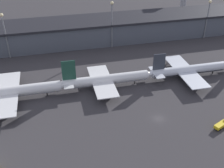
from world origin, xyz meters
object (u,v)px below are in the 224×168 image
object	(u,v)px
airplane_3	(188,70)
service_vehicle_2	(223,124)
airplane_2	(105,80)
airplane_1	(10,92)

from	to	relation	value
airplane_3	service_vehicle_2	size ratio (longest dim) A/B	5.49
airplane_2	airplane_3	xyz separation A→B (m)	(39.56, -0.27, -0.13)
airplane_1	service_vehicle_2	world-z (taller)	airplane_1
airplane_2	airplane_3	distance (m)	39.56
airplane_3	service_vehicle_2	distance (m)	36.31
airplane_1	airplane_3	size ratio (longest dim) A/B	1.09
airplane_1	service_vehicle_2	xyz separation A→B (m)	(75.35, -35.75, -2.58)
airplane_2	service_vehicle_2	size ratio (longest dim) A/B	5.67
airplane_1	airplane_2	world-z (taller)	airplane_2
airplane_2	airplane_1	bearing A→B (deg)	-178.71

